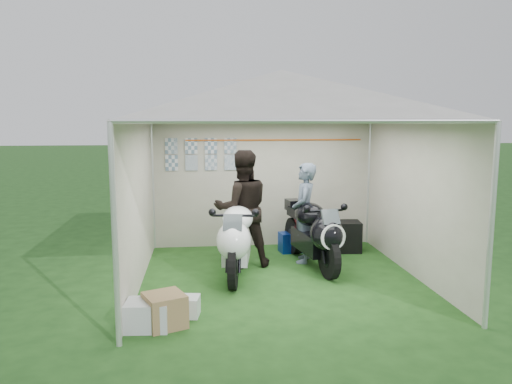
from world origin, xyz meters
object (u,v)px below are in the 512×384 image
at_px(equipment_box, 345,236).
at_px(crate_0, 148,315).
at_px(crate_1, 165,310).
at_px(motorcycle_white, 237,237).
at_px(motorcycle_black, 314,231).
at_px(person_dark_jacket, 242,209).
at_px(crate_2, 186,306).
at_px(paddock_stand, 293,242).
at_px(canopy_tent, 281,101).
at_px(person_blue_jacket, 304,213).

distance_m(equipment_box, crate_0, 4.33).
relative_size(crate_0, crate_1, 1.14).
height_order(motorcycle_white, motorcycle_black, motorcycle_white).
bearing_deg(crate_0, person_dark_jacket, 61.49).
height_order(equipment_box, crate_2, equipment_box).
bearing_deg(motorcycle_white, paddock_stand, 57.45).
xyz_separation_m(motorcycle_black, person_dark_jacket, (-1.11, 0.20, 0.35)).
relative_size(equipment_box, crate_1, 1.27).
xyz_separation_m(canopy_tent, equipment_box, (1.38, 1.36, -2.31)).
height_order(motorcycle_black, paddock_stand, motorcycle_black).
bearing_deg(crate_2, crate_0, -141.85).
distance_m(person_dark_jacket, crate_0, 2.74).
bearing_deg(motorcycle_black, motorcycle_white, -176.02).
distance_m(motorcycle_white, equipment_box, 2.34).
bearing_deg(crate_2, motorcycle_white, 64.39).
bearing_deg(person_blue_jacket, motorcycle_black, 28.58).
bearing_deg(crate_2, crate_1, -129.24).
bearing_deg(crate_0, person_blue_jacket, 46.93).
height_order(motorcycle_white, crate_2, motorcycle_white).
relative_size(canopy_tent, crate_0, 11.85).
xyz_separation_m(canopy_tent, motorcycle_white, (-0.62, 0.20, -1.99)).
bearing_deg(crate_0, crate_2, 38.15).
relative_size(person_dark_jacket, equipment_box, 3.46).
bearing_deg(person_blue_jacket, crate_1, -27.15).
bearing_deg(paddock_stand, motorcycle_black, -80.90).
distance_m(canopy_tent, person_blue_jacket, 2.01).
distance_m(canopy_tent, person_dark_jacket, 1.85).
distance_m(motorcycle_black, equipment_box, 1.21).
bearing_deg(crate_1, motorcycle_white, 62.01).
bearing_deg(paddock_stand, equipment_box, -3.94).
bearing_deg(motorcycle_black, crate_2, -146.59).
bearing_deg(paddock_stand, canopy_tent, -107.83).
bearing_deg(person_dark_jacket, person_blue_jacket, -179.25).
distance_m(canopy_tent, crate_2, 3.09).
distance_m(crate_0, crate_2, 0.52).
xyz_separation_m(crate_0, crate_1, (0.19, 0.05, 0.03)).
xyz_separation_m(person_dark_jacket, crate_0, (-1.25, -2.31, -0.77)).
bearing_deg(canopy_tent, motorcycle_white, 162.42).
bearing_deg(crate_0, canopy_tent, 42.93).
distance_m(paddock_stand, crate_0, 3.77).
xyz_separation_m(crate_1, crate_2, (0.22, 0.28, -0.07)).
relative_size(canopy_tent, person_blue_jacket, 3.48).
height_order(paddock_stand, crate_0, paddock_stand).
distance_m(person_dark_jacket, crate_1, 2.61).
bearing_deg(crate_1, canopy_tent, 45.30).
height_order(canopy_tent, paddock_stand, canopy_tent).
relative_size(paddock_stand, crate_2, 1.44).
distance_m(motorcycle_black, crate_2, 2.68).
height_order(canopy_tent, motorcycle_black, canopy_tent).
height_order(person_blue_jacket, crate_1, person_blue_jacket).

